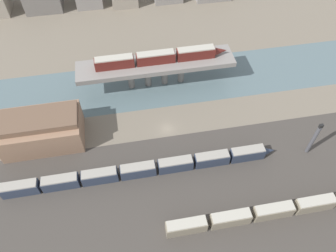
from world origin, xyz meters
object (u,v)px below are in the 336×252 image
object	(u,v)px
warehouse_building	(41,129)
signal_tower	(314,139)
train_on_bridge	(160,57)
train_yard_near	(277,210)
train_yard_mid	(142,170)

from	to	relation	value
warehouse_building	signal_tower	bearing A→B (deg)	-13.35
train_on_bridge	signal_tower	distance (m)	51.13
train_yard_near	signal_tower	bearing A→B (deg)	45.74
train_on_bridge	signal_tower	size ratio (longest dim) A/B	3.50
train_on_bridge	train_yard_near	bearing A→B (deg)	-68.36
train_on_bridge	warehouse_building	bearing A→B (deg)	-154.50
warehouse_building	signal_tower	size ratio (longest dim) A/B	1.85
signal_tower	warehouse_building	bearing A→B (deg)	166.65
signal_tower	train_yard_near	bearing A→B (deg)	-134.26
train_yard_mid	signal_tower	size ratio (longest dim) A/B	6.11
train_on_bridge	signal_tower	xyz separation A→B (m)	(36.56, -35.35, -5.21)
warehouse_building	train_yard_near	bearing A→B (deg)	-30.40
train_yard_near	train_yard_mid	world-z (taller)	train_yard_near
train_yard_near	warehouse_building	world-z (taller)	warehouse_building
train_on_bridge	train_yard_near	world-z (taller)	train_on_bridge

